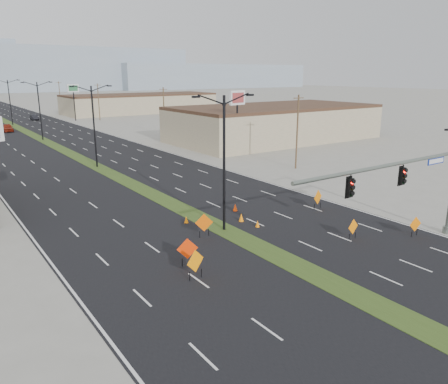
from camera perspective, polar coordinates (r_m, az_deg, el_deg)
ground at (r=25.14m, az=16.31°, el=-12.58°), size 600.00×600.00×0.00m
road_surface at (r=115.44m, az=-26.20°, el=8.03°), size 25.00×400.00×0.02m
median_strip at (r=115.44m, az=-26.20°, el=8.03°), size 2.00×400.00×0.04m
building_se_near at (r=78.64m, az=6.60°, el=8.80°), size 36.00×18.00×5.50m
building_se_far at (r=135.81m, az=-10.85°, el=11.22°), size 44.00×16.00×5.00m
mesa_center at (r=318.78m, az=-25.38°, el=14.32°), size 220.00×50.00×28.00m
mesa_east at (r=362.28m, az=-1.96°, el=14.88°), size 160.00×50.00×18.00m
signal_mast at (r=31.33m, az=24.03°, el=1.60°), size 16.30×0.60×8.00m
streetlight_0 at (r=31.69m, az=0.01°, el=4.24°), size 5.15×0.24×10.02m
streetlight_1 at (r=56.70m, az=-16.63°, el=8.51°), size 5.15×0.24×10.02m
streetlight_2 at (r=83.63m, az=-22.94°, el=9.94°), size 5.15×0.24×10.02m
streetlight_3 at (r=111.09m, az=-26.18°, el=10.63°), size 5.15×0.24×10.02m
utility_pole_0 at (r=54.40m, az=9.54°, el=7.88°), size 1.60×0.20×9.00m
utility_pole_1 at (r=82.93m, az=-7.85°, el=10.43°), size 1.60×0.20×9.00m
utility_pole_2 at (r=115.09m, az=-16.06°, el=11.31°), size 1.60×0.20×9.00m
utility_pole_3 at (r=148.54m, az=-20.65°, el=11.70°), size 1.60×0.20×9.00m
car_left at (r=99.28m, az=-26.43°, el=7.52°), size 2.15×4.74×1.58m
car_mid at (r=121.22m, az=-23.54°, el=8.92°), size 1.45×4.13×1.36m
construction_sign_0 at (r=27.02m, az=-4.80°, el=-7.50°), size 1.27×0.47×1.77m
construction_sign_1 at (r=25.25m, az=-3.76°, el=-9.12°), size 1.32×0.42×1.81m
construction_sign_2 at (r=31.50m, az=-2.62°, el=-4.12°), size 1.23×0.56×1.75m
construction_sign_3 at (r=32.48m, az=16.51°, el=-4.47°), size 1.11×0.15×1.48m
construction_sign_4 at (r=34.55m, az=23.71°, el=-3.96°), size 1.10×0.21×1.48m
construction_sign_5 at (r=38.78m, az=12.16°, el=-0.76°), size 1.25×0.36×1.70m
cone_0 at (r=34.94m, az=2.27°, el=-3.34°), size 0.48×0.48×0.68m
cone_1 at (r=33.76m, az=4.40°, el=-4.16°), size 0.35×0.35×0.55m
cone_2 at (r=37.54m, az=1.47°, el=-2.01°), size 0.49×0.49×0.66m
cone_3 at (r=34.71m, az=-4.95°, el=-3.62°), size 0.38×0.38×0.56m
pole_sign_east_near at (r=62.54m, az=1.75°, el=11.56°), size 2.99×0.98×9.14m
pole_sign_east_far at (r=115.45m, az=-19.10°, el=12.35°), size 2.91×0.78×8.88m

